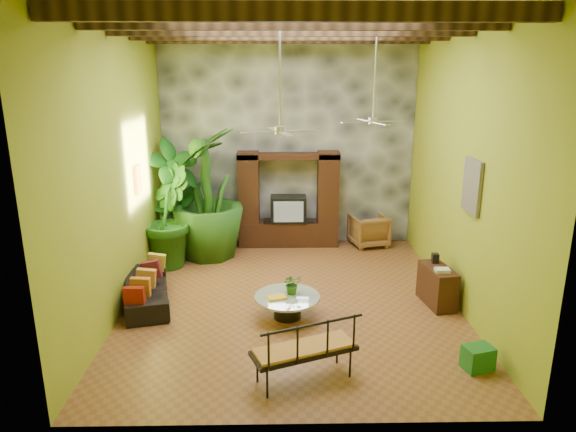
{
  "coord_description": "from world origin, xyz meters",
  "views": [
    {
      "loc": [
        -0.23,
        -8.8,
        4.15
      ],
      "look_at": [
        -0.06,
        0.2,
        1.58
      ],
      "focal_mm": 32.0,
      "sensor_mm": 36.0,
      "label": 1
    }
  ],
  "objects_px": {
    "tall_plant_c": "(207,194)",
    "green_bin": "(478,358)",
    "ceiling_fan_front": "(280,118)",
    "coffee_table": "(287,303)",
    "wicker_armchair": "(369,230)",
    "entertainment_center": "(288,207)",
    "side_console": "(437,286)",
    "sofa": "(147,290)",
    "tall_plant_b": "(167,217)",
    "ceiling_fan_back": "(373,110)",
    "tall_plant_a": "(175,198)",
    "iron_bench": "(305,348)"
  },
  "relations": [
    {
      "from": "side_console",
      "to": "ceiling_fan_front",
      "type": "bearing_deg",
      "value": 174.22
    },
    {
      "from": "tall_plant_b",
      "to": "tall_plant_c",
      "type": "height_order",
      "value": "tall_plant_c"
    },
    {
      "from": "sofa",
      "to": "iron_bench",
      "type": "xyz_separation_m",
      "value": [
        2.76,
        -2.55,
        0.27
      ]
    },
    {
      "from": "ceiling_fan_front",
      "to": "side_console",
      "type": "distance_m",
      "value": 4.17
    },
    {
      "from": "entertainment_center",
      "to": "tall_plant_b",
      "type": "height_order",
      "value": "entertainment_center"
    },
    {
      "from": "ceiling_fan_front",
      "to": "iron_bench",
      "type": "relative_size",
      "value": 1.22
    },
    {
      "from": "wicker_armchair",
      "to": "ceiling_fan_front",
      "type": "bearing_deg",
      "value": 44.62
    },
    {
      "from": "tall_plant_c",
      "to": "tall_plant_b",
      "type": "bearing_deg",
      "value": -146.69
    },
    {
      "from": "tall_plant_a",
      "to": "side_console",
      "type": "bearing_deg",
      "value": -27.54
    },
    {
      "from": "tall_plant_b",
      "to": "tall_plant_c",
      "type": "bearing_deg",
      "value": 33.31
    },
    {
      "from": "coffee_table",
      "to": "iron_bench",
      "type": "height_order",
      "value": "iron_bench"
    },
    {
      "from": "ceiling_fan_front",
      "to": "coffee_table",
      "type": "bearing_deg",
      "value": -69.95
    },
    {
      "from": "sofa",
      "to": "wicker_armchair",
      "type": "relative_size",
      "value": 2.21
    },
    {
      "from": "ceiling_fan_front",
      "to": "coffee_table",
      "type": "height_order",
      "value": "ceiling_fan_front"
    },
    {
      "from": "ceiling_fan_back",
      "to": "side_console",
      "type": "xyz_separation_m",
      "value": [
        1.05,
        -1.43,
        -3.04
      ]
    },
    {
      "from": "side_console",
      "to": "green_bin",
      "type": "bearing_deg",
      "value": -100.21
    },
    {
      "from": "entertainment_center",
      "to": "tall_plant_c",
      "type": "height_order",
      "value": "tall_plant_c"
    },
    {
      "from": "wicker_armchair",
      "to": "iron_bench",
      "type": "relative_size",
      "value": 0.55
    },
    {
      "from": "tall_plant_c",
      "to": "green_bin",
      "type": "distance_m",
      "value": 6.64
    },
    {
      "from": "iron_bench",
      "to": "ceiling_fan_back",
      "type": "bearing_deg",
      "value": 47.1
    },
    {
      "from": "ceiling_fan_back",
      "to": "sofa",
      "type": "height_order",
      "value": "ceiling_fan_back"
    },
    {
      "from": "tall_plant_a",
      "to": "green_bin",
      "type": "bearing_deg",
      "value": -43.04
    },
    {
      "from": "coffee_table",
      "to": "ceiling_fan_front",
      "type": "bearing_deg",
      "value": 110.05
    },
    {
      "from": "tall_plant_b",
      "to": "iron_bench",
      "type": "xyz_separation_m",
      "value": [
        2.76,
        -4.51,
        -0.56
      ]
    },
    {
      "from": "entertainment_center",
      "to": "ceiling_fan_front",
      "type": "relative_size",
      "value": 1.29
    },
    {
      "from": "entertainment_center",
      "to": "side_console",
      "type": "relative_size",
      "value": 2.68
    },
    {
      "from": "wicker_armchair",
      "to": "coffee_table",
      "type": "relative_size",
      "value": 0.74
    },
    {
      "from": "tall_plant_b",
      "to": "green_bin",
      "type": "bearing_deg",
      "value": -38.68
    },
    {
      "from": "coffee_table",
      "to": "tall_plant_c",
      "type": "bearing_deg",
      "value": 119.46
    },
    {
      "from": "side_console",
      "to": "entertainment_center",
      "type": "bearing_deg",
      "value": 119.0
    },
    {
      "from": "sofa",
      "to": "tall_plant_c",
      "type": "height_order",
      "value": "tall_plant_c"
    },
    {
      "from": "entertainment_center",
      "to": "iron_bench",
      "type": "xyz_separation_m",
      "value": [
        0.11,
        -5.78,
        -0.42
      ]
    },
    {
      "from": "side_console",
      "to": "tall_plant_a",
      "type": "bearing_deg",
      "value": 143.24
    },
    {
      "from": "ceiling_fan_back",
      "to": "side_console",
      "type": "bearing_deg",
      "value": -53.69
    },
    {
      "from": "green_bin",
      "to": "tall_plant_c",
      "type": "bearing_deg",
      "value": 133.16
    },
    {
      "from": "entertainment_center",
      "to": "iron_bench",
      "type": "height_order",
      "value": "entertainment_center"
    },
    {
      "from": "ceiling_fan_back",
      "to": "coffee_table",
      "type": "height_order",
      "value": "ceiling_fan_back"
    },
    {
      "from": "wicker_armchair",
      "to": "tall_plant_c",
      "type": "distance_m",
      "value": 4.01
    },
    {
      "from": "ceiling_fan_back",
      "to": "green_bin",
      "type": "height_order",
      "value": "ceiling_fan_back"
    },
    {
      "from": "wicker_armchair",
      "to": "green_bin",
      "type": "xyz_separation_m",
      "value": [
        0.66,
        -5.42,
        -0.21
      ]
    },
    {
      "from": "green_bin",
      "to": "iron_bench",
      "type": "bearing_deg",
      "value": -173.22
    },
    {
      "from": "ceiling_fan_back",
      "to": "tall_plant_c",
      "type": "height_order",
      "value": "ceiling_fan_back"
    },
    {
      "from": "coffee_table",
      "to": "green_bin",
      "type": "height_order",
      "value": "coffee_table"
    },
    {
      "from": "entertainment_center",
      "to": "coffee_table",
      "type": "bearing_deg",
      "value": -91.38
    },
    {
      "from": "coffee_table",
      "to": "side_console",
      "type": "height_order",
      "value": "side_console"
    },
    {
      "from": "tall_plant_b",
      "to": "iron_bench",
      "type": "bearing_deg",
      "value": -58.56
    },
    {
      "from": "side_console",
      "to": "green_bin",
      "type": "height_order",
      "value": "side_console"
    },
    {
      "from": "wicker_armchair",
      "to": "tall_plant_c",
      "type": "xyz_separation_m",
      "value": [
        -3.8,
        -0.67,
        1.09
      ]
    },
    {
      "from": "tall_plant_b",
      "to": "side_console",
      "type": "distance_m",
      "value": 5.75
    },
    {
      "from": "wicker_armchair",
      "to": "green_bin",
      "type": "bearing_deg",
      "value": 83.42
    }
  ]
}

